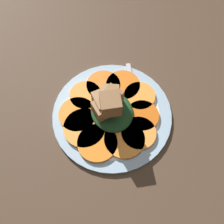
# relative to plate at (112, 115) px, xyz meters

# --- Properties ---
(table_slab) EXTENTS (1.20, 1.20, 0.02)m
(table_slab) POSITION_rel_plate_xyz_m (0.00, 0.00, -0.02)
(table_slab) COLOR #4C3828
(table_slab) RESTS_ON ground
(plate) EXTENTS (0.28, 0.28, 0.01)m
(plate) POSITION_rel_plate_xyz_m (0.00, 0.00, 0.00)
(plate) COLOR #99B7D1
(plate) RESTS_ON table_slab
(carrot_slice_0) EXTENTS (0.08, 0.08, 0.01)m
(carrot_slice_0) POSITION_rel_plate_xyz_m (0.07, 0.04, 0.01)
(carrot_slice_0) COLOR orange
(carrot_slice_0) RESTS_ON plate
(carrot_slice_1) EXTENTS (0.09, 0.09, 0.01)m
(carrot_slice_1) POSITION_rel_plate_xyz_m (0.03, 0.07, 0.01)
(carrot_slice_1) COLOR orange
(carrot_slice_1) RESTS_ON plate
(carrot_slice_2) EXTENTS (0.09, 0.09, 0.01)m
(carrot_slice_2) POSITION_rel_plate_xyz_m (-0.01, 0.07, 0.01)
(carrot_slice_2) COLOR #F9963A
(carrot_slice_2) RESTS_ON plate
(carrot_slice_3) EXTENTS (0.09, 0.09, 0.01)m
(carrot_slice_3) POSITION_rel_plate_xyz_m (-0.05, 0.06, 0.01)
(carrot_slice_3) COLOR orange
(carrot_slice_3) RESTS_ON plate
(carrot_slice_4) EXTENTS (0.09, 0.09, 0.01)m
(carrot_slice_4) POSITION_rel_plate_xyz_m (-0.07, 0.00, 0.01)
(carrot_slice_4) COLOR orange
(carrot_slice_4) RESTS_ON plate
(carrot_slice_5) EXTENTS (0.08, 0.08, 0.01)m
(carrot_slice_5) POSITION_rel_plate_xyz_m (-0.07, -0.03, 0.01)
(carrot_slice_5) COLOR orange
(carrot_slice_5) RESTS_ON plate
(carrot_slice_6) EXTENTS (0.08, 0.08, 0.01)m
(carrot_slice_6) POSITION_rel_plate_xyz_m (-0.03, -0.06, 0.01)
(carrot_slice_6) COLOR #D66115
(carrot_slice_6) RESTS_ON plate
(carrot_slice_7) EXTENTS (0.07, 0.07, 0.01)m
(carrot_slice_7) POSITION_rel_plate_xyz_m (0.02, -0.08, 0.01)
(carrot_slice_7) COLOR orange
(carrot_slice_7) RESTS_ON plate
(carrot_slice_8) EXTENTS (0.08, 0.08, 0.01)m
(carrot_slice_8) POSITION_rel_plate_xyz_m (0.06, -0.05, 0.01)
(carrot_slice_8) COLOR orange
(carrot_slice_8) RESTS_ON plate
(carrot_slice_9) EXTENTS (0.08, 0.08, 0.01)m
(carrot_slice_9) POSITION_rel_plate_xyz_m (0.08, -0.01, 0.01)
(carrot_slice_9) COLOR orange
(carrot_slice_9) RESTS_ON plate
(center_pile) EXTENTS (0.10, 0.09, 0.11)m
(center_pile) POSITION_rel_plate_xyz_m (0.00, 0.00, 0.04)
(center_pile) COLOR #1E4723
(center_pile) RESTS_ON plate
(fork) EXTENTS (0.19, 0.07, 0.00)m
(fork) POSITION_rel_plate_xyz_m (0.01, -0.06, 0.01)
(fork) COLOR silver
(fork) RESTS_ON plate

